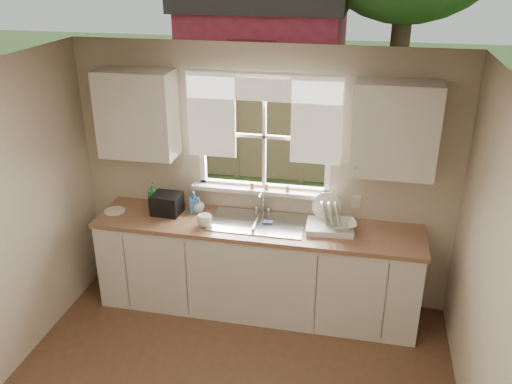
% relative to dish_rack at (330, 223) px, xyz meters
% --- Properties ---
extents(room_walls, '(3.62, 4.02, 2.50)m').
position_rel_dish_rack_xyz_m(room_walls, '(-0.66, -1.79, 0.26)').
color(room_walls, beige).
rests_on(room_walls, ground).
extents(ceiling, '(3.60, 4.00, 0.02)m').
position_rel_dish_rack_xyz_m(ceiling, '(-0.66, -1.72, 1.52)').
color(ceiling, silver).
rests_on(ceiling, room_walls).
extents(window, '(1.38, 0.16, 1.06)m').
position_rel_dish_rack_xyz_m(window, '(-0.66, 0.28, 0.51)').
color(window, white).
rests_on(window, room_walls).
extents(curtains, '(1.50, 0.03, 0.81)m').
position_rel_dish_rack_xyz_m(curtains, '(-0.66, 0.23, 0.96)').
color(curtains, white).
rests_on(curtains, room_walls).
extents(base_cabinets, '(3.00, 0.62, 0.87)m').
position_rel_dish_rack_xyz_m(base_cabinets, '(-0.66, -0.04, -0.54)').
color(base_cabinets, silver).
rests_on(base_cabinets, ground).
extents(countertop, '(3.04, 0.65, 0.04)m').
position_rel_dish_rack_xyz_m(countertop, '(-0.66, -0.04, -0.09)').
color(countertop, '#906548').
rests_on(countertop, base_cabinets).
extents(upper_cabinet_left, '(0.70, 0.33, 0.80)m').
position_rel_dish_rack_xyz_m(upper_cabinet_left, '(-1.81, 0.10, 0.87)').
color(upper_cabinet_left, silver).
rests_on(upper_cabinet_left, room_walls).
extents(upper_cabinet_right, '(0.70, 0.33, 0.80)m').
position_rel_dish_rack_xyz_m(upper_cabinet_right, '(0.49, 0.10, 0.87)').
color(upper_cabinet_right, silver).
rests_on(upper_cabinet_right, room_walls).
extents(wall_outlet, '(0.08, 0.01, 0.12)m').
position_rel_dish_rack_xyz_m(wall_outlet, '(0.22, 0.26, 0.10)').
color(wall_outlet, beige).
rests_on(wall_outlet, room_walls).
extents(sill_jars, '(0.38, 0.04, 0.06)m').
position_rel_dish_rack_xyz_m(sill_jars, '(-0.60, 0.22, 0.20)').
color(sill_jars, brown).
rests_on(sill_jars, window).
extents(sink, '(0.88, 0.52, 0.40)m').
position_rel_dish_rack_xyz_m(sink, '(-0.66, -0.01, -0.14)').
color(sink, '#B7B7BC').
rests_on(sink, countertop).
extents(dish_rack, '(0.44, 0.35, 0.30)m').
position_rel_dish_rack_xyz_m(dish_rack, '(0.00, 0.00, 0.00)').
color(dish_rack, white).
rests_on(dish_rack, countertop).
extents(bowl, '(0.29, 0.29, 0.06)m').
position_rel_dish_rack_xyz_m(bowl, '(0.12, -0.05, 0.02)').
color(bowl, white).
rests_on(bowl, dish_rack).
extents(soap_bottle_a, '(0.13, 0.13, 0.27)m').
position_rel_dish_rack_xyz_m(soap_bottle_a, '(-1.72, 0.08, 0.07)').
color(soap_bottle_a, '#297F37').
rests_on(soap_bottle_a, countertop).
extents(soap_bottle_b, '(0.12, 0.12, 0.21)m').
position_rel_dish_rack_xyz_m(soap_bottle_b, '(-1.31, 0.11, 0.04)').
color(soap_bottle_b, '#3571CA').
rests_on(soap_bottle_b, countertop).
extents(soap_bottle_c, '(0.12, 0.12, 0.15)m').
position_rel_dish_rack_xyz_m(soap_bottle_c, '(-1.27, 0.11, 0.01)').
color(soap_bottle_c, beige).
rests_on(soap_bottle_c, countertop).
extents(saucer, '(0.20, 0.20, 0.01)m').
position_rel_dish_rack_xyz_m(saucer, '(-2.06, -0.06, -0.06)').
color(saucer, white).
rests_on(saucer, countertop).
extents(cup, '(0.16, 0.16, 0.11)m').
position_rel_dish_rack_xyz_m(cup, '(-1.12, -0.17, -0.01)').
color(cup, white).
rests_on(cup, countertop).
extents(black_appliance, '(0.28, 0.24, 0.20)m').
position_rel_dish_rack_xyz_m(black_appliance, '(-1.55, 0.02, 0.03)').
color(black_appliance, black).
rests_on(black_appliance, countertop).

